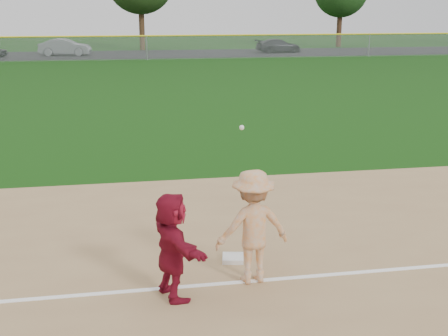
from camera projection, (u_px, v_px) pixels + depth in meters
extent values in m
plane|color=#113B0B|center=(238.00, 262.00, 9.91)|extent=(160.00, 160.00, 0.00)
cube|color=white|center=(248.00, 281.00, 9.14)|extent=(60.00, 0.10, 0.01)
cube|color=black|center=(145.00, 54.00, 53.47)|extent=(120.00, 10.00, 0.01)
cube|color=silver|center=(233.00, 258.00, 9.90)|extent=(0.43, 0.43, 0.08)
imported|color=maroon|center=(172.00, 246.00, 8.46)|extent=(0.95, 1.64, 1.69)
imported|color=slate|center=(65.00, 47.00, 51.71)|extent=(4.77, 2.03, 1.53)
imported|color=black|center=(278.00, 46.00, 55.29)|extent=(4.68, 2.36, 1.30)
imported|color=#B0B0B2|center=(253.00, 227.00, 8.94)|extent=(1.28, 0.83, 1.88)
sphere|color=silver|center=(242.00, 128.00, 8.74)|extent=(0.08, 0.08, 0.08)
plane|color=#999EA0|center=(147.00, 48.00, 47.51)|extent=(110.00, 0.00, 110.00)
cylinder|color=yellow|center=(146.00, 36.00, 47.24)|extent=(110.00, 0.12, 0.12)
cylinder|color=gray|center=(147.00, 48.00, 47.51)|extent=(0.08, 0.08, 2.00)
cylinder|color=gray|center=(369.00, 45.00, 50.79)|extent=(0.08, 0.08, 2.00)
cylinder|color=#392614|center=(142.00, 30.00, 58.11)|extent=(0.56, 0.56, 4.10)
cylinder|color=#372114|center=(339.00, 30.00, 63.01)|extent=(0.56, 0.56, 3.64)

